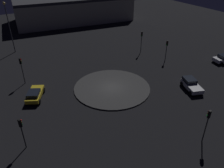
{
  "coord_description": "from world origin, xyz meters",
  "views": [
    {
      "loc": [
        25.18,
        -14.15,
        17.75
      ],
      "look_at": [
        0.0,
        0.0,
        0.7
      ],
      "focal_mm": 35.84,
      "sensor_mm": 36.0,
      "label": 1
    }
  ],
  "objects_px": {
    "traffic_light_southeast": "(21,128)",
    "traffic_light_east": "(208,120)",
    "car_silver": "(191,85)",
    "store_building": "(73,8)",
    "car_yellow": "(35,94)",
    "streetlamp_southwest": "(8,22)",
    "traffic_light_northwest": "(142,38)",
    "traffic_light_southwest": "(21,66)",
    "traffic_light_north": "(167,47)"
  },
  "relations": [
    {
      "from": "car_yellow",
      "to": "traffic_light_southeast",
      "type": "distance_m",
      "value": 9.5
    },
    {
      "from": "traffic_light_northwest",
      "to": "traffic_light_north",
      "type": "xyz_separation_m",
      "value": [
        5.46,
        1.76,
        -0.3
      ]
    },
    {
      "from": "car_yellow",
      "to": "traffic_light_north",
      "type": "height_order",
      "value": "traffic_light_north"
    },
    {
      "from": "traffic_light_southeast",
      "to": "streetlamp_southwest",
      "type": "distance_m",
      "value": 28.62
    },
    {
      "from": "car_silver",
      "to": "traffic_light_north",
      "type": "bearing_deg",
      "value": 178.78
    },
    {
      "from": "car_silver",
      "to": "traffic_light_southeast",
      "type": "xyz_separation_m",
      "value": [
        -0.04,
        -23.91,
        1.91
      ]
    },
    {
      "from": "car_yellow",
      "to": "store_building",
      "type": "height_order",
      "value": "store_building"
    },
    {
      "from": "traffic_light_east",
      "to": "traffic_light_southwest",
      "type": "bearing_deg",
      "value": 20.37
    },
    {
      "from": "traffic_light_north",
      "to": "streetlamp_southwest",
      "type": "relative_size",
      "value": 0.4
    },
    {
      "from": "traffic_light_southeast",
      "to": "store_building",
      "type": "height_order",
      "value": "store_building"
    },
    {
      "from": "traffic_light_northwest",
      "to": "traffic_light_east",
      "type": "height_order",
      "value": "traffic_light_northwest"
    },
    {
      "from": "traffic_light_northwest",
      "to": "traffic_light_east",
      "type": "relative_size",
      "value": 1.06
    },
    {
      "from": "traffic_light_southeast",
      "to": "traffic_light_northwest",
      "type": "bearing_deg",
      "value": 7.11
    },
    {
      "from": "traffic_light_northwest",
      "to": "traffic_light_southwest",
      "type": "xyz_separation_m",
      "value": [
        1.28,
        -23.08,
        -0.07
      ]
    },
    {
      "from": "traffic_light_southeast",
      "to": "traffic_light_southwest",
      "type": "bearing_deg",
      "value": 56.09
    },
    {
      "from": "car_silver",
      "to": "traffic_light_southeast",
      "type": "relative_size",
      "value": 1.13
    },
    {
      "from": "car_yellow",
      "to": "car_silver",
      "type": "height_order",
      "value": "car_silver"
    },
    {
      "from": "streetlamp_southwest",
      "to": "traffic_light_southwest",
      "type": "bearing_deg",
      "value": -2.95
    },
    {
      "from": "traffic_light_east",
      "to": "traffic_light_southeast",
      "type": "bearing_deg",
      "value": 51.13
    },
    {
      "from": "traffic_light_north",
      "to": "streetlamp_southwest",
      "type": "bearing_deg",
      "value": -52.83
    },
    {
      "from": "traffic_light_north",
      "to": "traffic_light_southwest",
      "type": "bearing_deg",
      "value": -24.91
    },
    {
      "from": "traffic_light_southeast",
      "to": "traffic_light_north",
      "type": "distance_m",
      "value": 29.06
    },
    {
      "from": "traffic_light_northwest",
      "to": "traffic_light_east",
      "type": "distance_m",
      "value": 25.2
    },
    {
      "from": "store_building",
      "to": "car_silver",
      "type": "bearing_deg",
      "value": 96.92
    },
    {
      "from": "car_silver",
      "to": "store_building",
      "type": "height_order",
      "value": "store_building"
    },
    {
      "from": "traffic_light_southwest",
      "to": "car_silver",
      "type": "bearing_deg",
      "value": 2.18
    },
    {
      "from": "car_silver",
      "to": "traffic_light_north",
      "type": "distance_m",
      "value": 10.58
    },
    {
      "from": "car_yellow",
      "to": "streetlamp_southwest",
      "type": "distance_m",
      "value": 20.16
    },
    {
      "from": "traffic_light_northwest",
      "to": "traffic_light_southwest",
      "type": "distance_m",
      "value": 23.11
    },
    {
      "from": "traffic_light_northwest",
      "to": "traffic_light_southeast",
      "type": "distance_m",
      "value": 29.79
    },
    {
      "from": "car_yellow",
      "to": "car_silver",
      "type": "distance_m",
      "value": 22.75
    },
    {
      "from": "traffic_light_northwest",
      "to": "streetlamp_southwest",
      "type": "distance_m",
      "value": 26.04
    },
    {
      "from": "car_yellow",
      "to": "traffic_light_north",
      "type": "bearing_deg",
      "value": -61.84
    },
    {
      "from": "streetlamp_southwest",
      "to": "store_building",
      "type": "relative_size",
      "value": 0.29
    },
    {
      "from": "car_silver",
      "to": "streetlamp_southwest",
      "type": "relative_size",
      "value": 0.43
    },
    {
      "from": "traffic_light_east",
      "to": "streetlamp_southwest",
      "type": "distance_m",
      "value": 39.23
    },
    {
      "from": "traffic_light_northwest",
      "to": "traffic_light_north",
      "type": "distance_m",
      "value": 5.74
    },
    {
      "from": "traffic_light_southeast",
      "to": "traffic_light_east",
      "type": "height_order",
      "value": "traffic_light_east"
    },
    {
      "from": "streetlamp_southwest",
      "to": "store_building",
      "type": "distance_m",
      "value": 26.85
    },
    {
      "from": "traffic_light_north",
      "to": "streetlamp_southwest",
      "type": "distance_m",
      "value": 30.56
    },
    {
      "from": "traffic_light_southwest",
      "to": "store_building",
      "type": "distance_m",
      "value": 38.24
    },
    {
      "from": "car_yellow",
      "to": "traffic_light_east",
      "type": "xyz_separation_m",
      "value": [
        17.26,
        13.92,
        2.21
      ]
    },
    {
      "from": "car_silver",
      "to": "traffic_light_east",
      "type": "distance_m",
      "value": 11.17
    },
    {
      "from": "car_silver",
      "to": "traffic_light_northwest",
      "type": "distance_m",
      "value": 15.51
    },
    {
      "from": "traffic_light_southeast",
      "to": "traffic_light_east",
      "type": "bearing_deg",
      "value": -50.14
    },
    {
      "from": "car_yellow",
      "to": "traffic_light_north",
      "type": "relative_size",
      "value": 1.14
    },
    {
      "from": "traffic_light_northwest",
      "to": "traffic_light_southwest",
      "type": "relative_size",
      "value": 1.03
    },
    {
      "from": "car_silver",
      "to": "streetlamp_southwest",
      "type": "bearing_deg",
      "value": -125.53
    },
    {
      "from": "traffic_light_southwest",
      "to": "car_yellow",
      "type": "bearing_deg",
      "value": -50.05
    },
    {
      "from": "traffic_light_northwest",
      "to": "traffic_light_southeast",
      "type": "height_order",
      "value": "traffic_light_northwest"
    }
  ]
}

